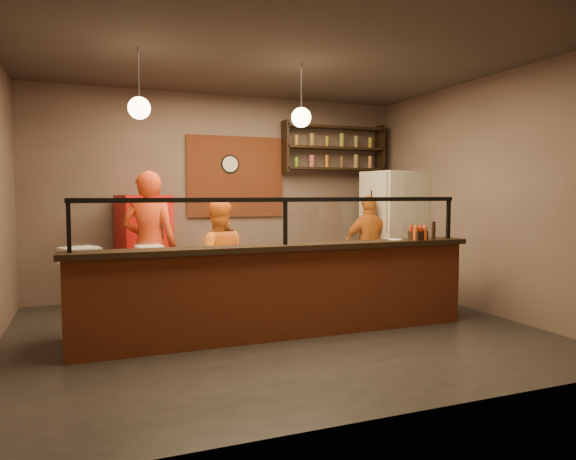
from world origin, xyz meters
name	(u,v)px	position (x,y,z in m)	size (l,w,h in m)	color
floor	(276,331)	(0.00, 0.00, 0.00)	(6.00, 6.00, 0.00)	black
ceiling	(276,56)	(0.00, 0.00, 3.20)	(6.00, 6.00, 0.00)	#39322C
wall_back	(223,195)	(0.00, 2.50, 1.60)	(6.00, 6.00, 0.00)	brown
wall_right	(481,196)	(3.00, 0.00, 1.60)	(5.00, 5.00, 0.00)	brown
wall_front	(396,197)	(0.00, -2.50, 1.60)	(6.00, 6.00, 0.00)	brown
brick_patch	(236,177)	(0.20, 2.47, 1.90)	(1.60, 0.04, 1.30)	brown
service_counter	(285,294)	(0.00, -0.30, 0.50)	(4.60, 0.25, 1.00)	brown
counter_ledge	(285,247)	(0.00, -0.30, 1.03)	(4.70, 0.37, 0.06)	black
worktop_cabinet	(271,293)	(0.00, 0.20, 0.42)	(4.60, 0.75, 0.85)	gray
worktop	(270,256)	(0.00, 0.20, 0.88)	(4.60, 0.75, 0.05)	silver
sneeze_guard	(285,217)	(0.00, -0.30, 1.37)	(4.50, 0.05, 0.52)	white
wall_shelving	(334,148)	(1.90, 2.32, 2.40)	(1.84, 0.28, 0.85)	black
wall_clock	(230,164)	(0.10, 2.46, 2.10)	(0.30, 0.30, 0.04)	black
pendant_left	(139,108)	(-1.50, 0.20, 2.55)	(0.24, 0.24, 0.77)	black
pendant_right	(301,117)	(0.40, 0.20, 2.55)	(0.24, 0.24, 0.77)	black
cook_left	(149,245)	(-1.32, 1.16, 0.96)	(0.70, 0.46, 1.92)	red
cook_mid	(217,260)	(-0.51, 0.80, 0.78)	(0.75, 0.59, 1.55)	orange
cook_right	(370,247)	(2.05, 1.36, 0.80)	(0.94, 0.39, 1.60)	#CF6313
fridge	(394,233)	(2.60, 1.54, 0.99)	(0.83, 0.77, 1.98)	beige
red_cooler	(144,250)	(-1.29, 2.15, 0.80)	(0.69, 0.63, 1.61)	red
pizza_dough	(314,252)	(0.56, 0.15, 0.91)	(0.53, 0.53, 0.01)	beige
prep_tub_a	(78,255)	(-2.15, 0.11, 0.99)	(0.34, 0.27, 0.17)	silver
prep_tub_b	(149,251)	(-1.41, 0.36, 0.97)	(0.28, 0.22, 0.14)	white
prep_tub_c	(83,256)	(-2.10, 0.04, 0.98)	(0.34, 0.27, 0.17)	silver
rolling_pin	(126,257)	(-1.67, 0.22, 0.93)	(0.07, 0.07, 0.39)	yellow
condiment_caddy	(418,235)	(1.74, -0.34, 1.11)	(0.20, 0.15, 0.11)	black
pepper_mill	(434,230)	(1.98, -0.32, 1.17)	(0.05, 0.05, 0.22)	black
small_plate	(395,240)	(1.45, -0.27, 1.07)	(0.16, 0.16, 0.01)	white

